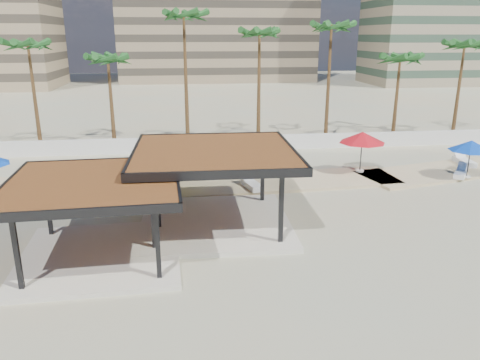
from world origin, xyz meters
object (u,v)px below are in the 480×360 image
object	(u,v)px
umbrella_c	(362,138)
lounger_c	(464,161)
pavilion_central	(215,180)
pavilion_west	(96,212)
lounger_a	(107,190)
lounger_b	(252,184)
lounger_d	(461,173)

from	to	relation	value
umbrella_c	lounger_c	size ratio (longest dim) A/B	1.39
pavilion_central	pavilion_west	bearing A→B (deg)	-148.17
lounger_a	lounger_b	distance (m)	8.41
pavilion_west	lounger_a	bearing A→B (deg)	93.62
pavilion_central	umbrella_c	distance (m)	12.66
lounger_d	lounger_c	bearing A→B (deg)	3.77
pavilion_central	lounger_a	bearing A→B (deg)	140.58
lounger_a	lounger_b	world-z (taller)	lounger_a
umbrella_c	lounger_c	distance (m)	8.30
umbrella_c	lounger_d	distance (m)	6.69
lounger_a	lounger_b	size ratio (longest dim) A/B	1.02
lounger_b	lounger_a	bearing A→B (deg)	75.91
lounger_b	lounger_d	distance (m)	13.76
umbrella_c	lounger_b	distance (m)	8.32
pavilion_central	lounger_c	distance (m)	20.12
pavilion_west	lounger_d	xyz separation A→B (m)	(21.30, 8.69, -1.69)
pavilion_west	lounger_d	world-z (taller)	pavilion_west
umbrella_c	lounger_a	bearing A→B (deg)	-171.24
pavilion_central	umbrella_c	world-z (taller)	pavilion_central
pavilion_central	lounger_d	distance (m)	17.37
lounger_b	lounger_c	xyz separation A→B (m)	(15.62, 3.41, 0.02)
umbrella_c	pavilion_central	bearing A→B (deg)	-143.67
umbrella_c	lounger_b	world-z (taller)	umbrella_c
pavilion_west	umbrella_c	world-z (taller)	pavilion_west
umbrella_c	pavilion_west	bearing A→B (deg)	-145.47
pavilion_west	lounger_b	size ratio (longest dim) A/B	3.19
lounger_a	umbrella_c	bearing A→B (deg)	-99.83
lounger_b	lounger_d	size ratio (longest dim) A/B	1.16
lounger_c	lounger_d	bearing A→B (deg)	151.06
pavilion_west	lounger_a	xyz separation A→B (m)	(-0.84, 8.00, -1.67)
pavilion_central	lounger_a	world-z (taller)	pavilion_central
lounger_a	lounger_d	size ratio (longest dim) A/B	1.18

